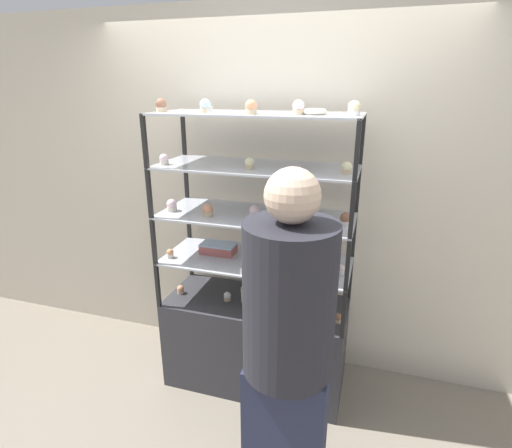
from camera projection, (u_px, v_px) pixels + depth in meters
The scene contains 36 objects.
ground_plane at pixel (256, 379), 2.98m from camera, with size 20.00×20.00×0.00m, color gray.
back_wall at pixel (272, 197), 2.92m from camera, with size 8.00×0.05×2.60m.
display_base at pixel (256, 341), 2.87m from camera, with size 1.24×0.52×0.66m.
display_riser_lower at pixel (256, 262), 2.67m from camera, with size 1.24×0.52×0.32m.
display_riser_middle at pixel (256, 218), 2.56m from camera, with size 1.24×0.52×0.32m.
display_riser_upper at pixel (256, 169), 2.46m from camera, with size 1.24×0.52×0.32m.
display_riser_top at pixel (256, 116), 2.36m from camera, with size 1.24×0.52×0.32m.
layer_cake_centerpiece at pixel (252, 294), 2.76m from camera, with size 0.16×0.16×0.10m.
sheet_cake_frosted at pixel (218, 248), 2.76m from camera, with size 0.24×0.14×0.07m.
cupcake_0 at pixel (181, 290), 2.86m from camera, with size 0.05×0.05×0.06m.
cupcake_1 at pixel (227, 296), 2.77m from camera, with size 0.05×0.05×0.06m.
cupcake_2 at pixel (280, 308), 2.62m from camera, with size 0.05×0.05×0.06m.
cupcake_3 at pixel (338, 318), 2.51m from camera, with size 0.05×0.05×0.06m.
price_tag_0 at pixel (271, 321), 2.49m from camera, with size 0.04×0.00×0.04m.
cupcake_4 at pixel (170, 253), 2.68m from camera, with size 0.05×0.05×0.06m.
cupcake_5 at pixel (283, 264), 2.53m from camera, with size 0.05×0.05×0.06m.
cupcake_6 at pixel (341, 269), 2.45m from camera, with size 0.05×0.05×0.06m.
price_tag_1 at pixel (243, 272), 2.44m from camera, with size 0.04×0.00×0.04m.
cupcake_7 at pixel (172, 205), 2.62m from camera, with size 0.07×0.07×0.08m.
cupcake_8 at pixel (208, 211), 2.51m from camera, with size 0.07×0.07×0.08m.
cupcake_9 at pixel (254, 212), 2.49m from camera, with size 0.07×0.07×0.08m.
cupcake_10 at pixel (298, 218), 2.37m from camera, with size 0.07×0.07×0.08m.
cupcake_11 at pixel (346, 219), 2.35m from camera, with size 0.07×0.07×0.08m.
price_tag_2 at pixel (270, 226), 2.29m from camera, with size 0.04×0.00×0.04m.
cupcake_12 at pixel (164, 160), 2.48m from camera, with size 0.06×0.06×0.07m.
cupcake_13 at pixel (249, 163), 2.36m from camera, with size 0.06×0.06×0.07m.
cupcake_14 at pixel (347, 168), 2.22m from camera, with size 0.06×0.06×0.07m.
price_tag_3 at pixel (298, 173), 2.14m from camera, with size 0.04×0.00×0.04m.
cupcake_15 at pixel (161, 106), 2.41m from camera, with size 0.07×0.07×0.08m.
cupcake_16 at pixel (205, 106), 2.34m from camera, with size 0.07×0.07×0.08m.
cupcake_17 at pixel (251, 107), 2.22m from camera, with size 0.07×0.07×0.08m.
cupcake_18 at pixel (298, 107), 2.20m from camera, with size 0.07×0.07×0.08m.
cupcake_19 at pixel (354, 109), 2.09m from camera, with size 0.07×0.07×0.08m.
price_tag_4 at pixel (210, 111), 2.18m from camera, with size 0.04×0.00×0.04m.
donut_glazed at pixel (314, 111), 2.21m from camera, with size 0.14×0.14×0.03m.
customer_figure at pixel (288, 345), 1.83m from camera, with size 0.41×0.41×1.77m.
Camera 1 is at (0.72, -2.33, 2.07)m, focal length 28.00 mm.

